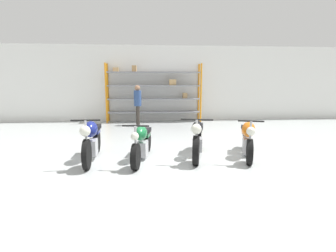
# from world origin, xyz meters

# --- Properties ---
(ground_plane) EXTENTS (30.00, 30.00, 0.00)m
(ground_plane) POSITION_xyz_m (0.00, 0.00, 0.00)
(ground_plane) COLOR #B2B7B7
(back_wall) EXTENTS (30.00, 0.08, 3.60)m
(back_wall) POSITION_xyz_m (0.00, 6.41, 1.80)
(back_wall) COLOR white
(back_wall) RESTS_ON ground_plane
(shelving_rack) EXTENTS (4.46, 0.63, 2.73)m
(shelving_rack) POSITION_xyz_m (-0.19, 6.04, 1.45)
(shelving_rack) COLOR orange
(shelving_rack) RESTS_ON ground_plane
(motorcycle_blue) EXTENTS (0.61, 2.10, 1.07)m
(motorcycle_blue) POSITION_xyz_m (-1.87, -0.22, 0.52)
(motorcycle_blue) COLOR black
(motorcycle_blue) RESTS_ON ground_plane
(motorcycle_green) EXTENTS (0.64, 2.08, 0.96)m
(motorcycle_green) POSITION_xyz_m (-0.68, -0.27, 0.44)
(motorcycle_green) COLOR black
(motorcycle_green) RESTS_ON ground_plane
(motorcycle_black) EXTENTS (0.81, 2.00, 1.04)m
(motorcycle_black) POSITION_xyz_m (0.69, -0.16, 0.47)
(motorcycle_black) COLOR black
(motorcycle_black) RESTS_ON ground_plane
(motorcycle_orange) EXTENTS (0.83, 1.98, 1.01)m
(motorcycle_orange) POSITION_xyz_m (1.95, -0.20, 0.47)
(motorcycle_orange) COLOR black
(motorcycle_orange) RESTS_ON ground_plane
(person_browsing) EXTENTS (0.38, 0.38, 1.73)m
(person_browsing) POSITION_xyz_m (-0.94, 5.02, 1.02)
(person_browsing) COLOR #38332D
(person_browsing) RESTS_ON ground_plane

